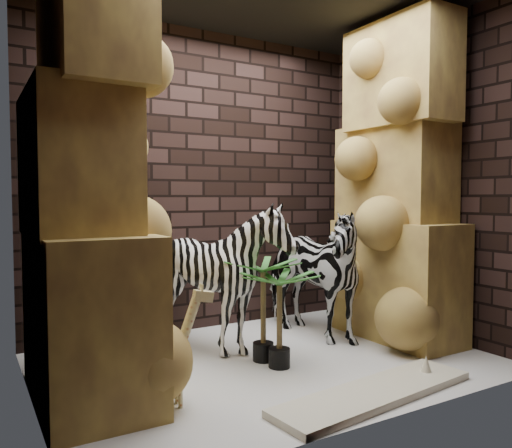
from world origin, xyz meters
TOP-DOWN VIEW (x-y plane):
  - floor at (0.00, 0.00)m, footprint 3.50×3.50m
  - wall_back at (0.00, 1.25)m, footprint 3.50×0.00m
  - wall_front at (0.00, -1.25)m, footprint 3.50×0.00m
  - wall_left at (-1.75, 0.00)m, footprint 0.00×3.00m
  - wall_right at (1.75, 0.00)m, footprint 0.00×3.00m
  - rock_pillar_left at (-1.40, 0.00)m, footprint 0.68×1.30m
  - rock_pillar_right at (1.42, 0.00)m, footprint 0.58×1.25m
  - zebra_right at (0.70, 0.43)m, footprint 0.79×1.28m
  - zebra_left at (-0.24, 0.41)m, footprint 1.36×1.53m
  - giraffe_toy at (-1.05, -0.42)m, footprint 0.42×0.17m
  - palm_front at (-0.02, 0.05)m, footprint 0.36×0.36m
  - palm_back at (0.01, -0.15)m, footprint 0.36×0.36m
  - surfboard at (0.24, -0.96)m, footprint 1.65×0.57m

SIDE VIEW (x-z plane):
  - floor at x=0.00m, z-range 0.00..0.00m
  - surfboard at x=0.24m, z-range 0.00..0.05m
  - palm_back at x=0.01m, z-range 0.00..0.76m
  - giraffe_toy at x=-1.05m, z-range 0.00..0.79m
  - palm_front at x=-0.02m, z-range 0.00..0.84m
  - zebra_left at x=-0.24m, z-range 0.00..1.17m
  - zebra_right at x=0.70m, z-range 0.00..1.44m
  - wall_back at x=0.00m, z-range -0.25..3.25m
  - wall_front at x=0.00m, z-range -0.25..3.25m
  - wall_left at x=-1.75m, z-range 0.00..3.00m
  - wall_right at x=1.75m, z-range 0.00..3.00m
  - rock_pillar_left at x=-1.40m, z-range 0.00..3.00m
  - rock_pillar_right at x=1.42m, z-range 0.00..3.00m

